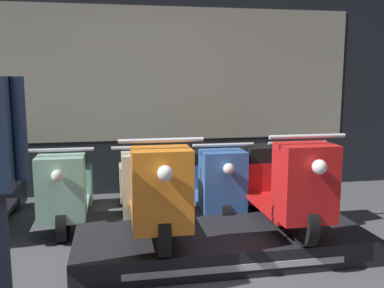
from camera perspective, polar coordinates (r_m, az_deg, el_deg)
name	(u,v)px	position (r m, az deg, el deg)	size (l,w,h in m)	color
shop_wall_back	(162,71)	(5.63, -3.97, 9.74)	(9.18, 0.09, 3.20)	#23282D
display_platform	(218,237)	(3.91, 3.51, -12.30)	(2.49, 1.23, 0.21)	black
scooter_display_left	(155,189)	(3.67, -4.97, -6.00)	(0.61, 1.52, 0.88)	black
scooter_display_right	(279,183)	(3.94, 11.54, -5.12)	(0.61, 1.52, 0.88)	black
scooter_backrow_1	(68,188)	(4.68, -16.26, -5.67)	(0.61, 1.52, 0.88)	black
scooter_backrow_2	(141,185)	(4.67, -6.77, -5.42)	(0.61, 1.52, 0.88)	black
scooter_backrow_3	(211,182)	(4.77, 2.52, -5.03)	(0.61, 1.52, 0.88)	black
scooter_backrow_4	(276,179)	(5.00, 11.17, -4.54)	(0.61, 1.52, 0.88)	black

